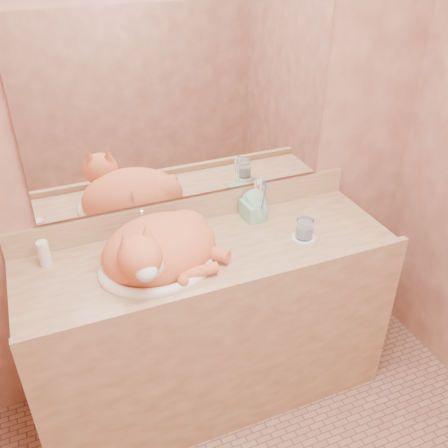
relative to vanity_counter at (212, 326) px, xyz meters
name	(u,v)px	position (x,y,z in m)	size (l,w,h in m)	color
wall_back	(186,139)	(0.00, 0.28, 0.82)	(2.40, 0.02, 2.50)	brown
vanity_counter	(212,326)	(0.00, 0.00, 0.00)	(1.60, 0.55, 0.85)	olive
mirror	(185,108)	(0.00, 0.26, 0.97)	(1.30, 0.02, 0.80)	white
sink_basin	(155,253)	(-0.24, -0.02, 0.50)	(0.45, 0.38, 0.14)	white
faucet	(144,230)	(-0.24, 0.16, 0.50)	(0.04, 0.11, 0.15)	white
cat	(159,247)	(-0.22, -0.01, 0.51)	(0.49, 0.40, 0.26)	#D25B30
soap_dispenser	(259,207)	(0.28, 0.12, 0.52)	(0.08, 0.08, 0.18)	#7BC6A4
toothbrush_cup	(260,213)	(0.29, 0.12, 0.48)	(0.12, 0.12, 0.11)	#7BC6A4
toothbrushes	(261,198)	(0.29, 0.12, 0.56)	(0.04, 0.04, 0.23)	white
saucer	(304,238)	(0.41, -0.06, 0.43)	(0.11, 0.11, 0.01)	white
water_glass	(305,228)	(0.41, -0.06, 0.48)	(0.07, 0.07, 0.09)	white
lotion_bottle	(44,254)	(-0.65, 0.17, 0.48)	(0.05, 0.05, 0.11)	white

